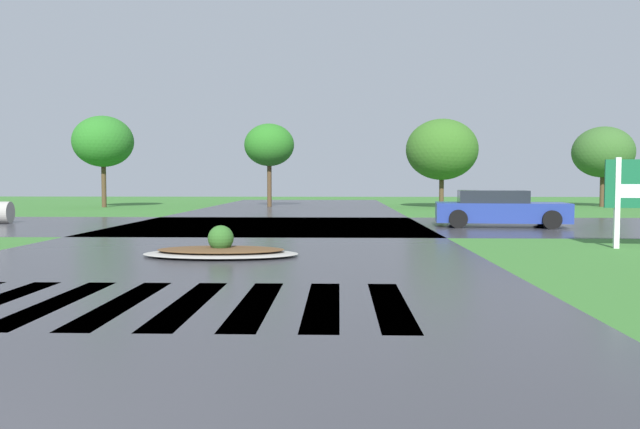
% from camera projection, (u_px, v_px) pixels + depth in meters
% --- Properties ---
extents(asphalt_roadway, '(11.08, 80.00, 0.01)m').
position_uv_depth(asphalt_roadway, '(220.00, 260.00, 13.09)').
color(asphalt_roadway, '#35353A').
rests_on(asphalt_roadway, ground).
extents(asphalt_cross_road, '(90.00, 9.97, 0.01)m').
position_uv_depth(asphalt_cross_road, '(272.00, 225.00, 23.18)').
color(asphalt_cross_road, '#35353A').
rests_on(asphalt_cross_road, ground).
extents(crosswalk_stripes, '(6.75, 3.37, 0.01)m').
position_uv_depth(crosswalk_stripes, '(156.00, 303.00, 8.52)').
color(crosswalk_stripes, white).
rests_on(crosswalk_stripes, ground).
extents(median_island, '(3.38, 1.77, 0.68)m').
position_uv_depth(median_island, '(221.00, 250.00, 13.75)').
color(median_island, '#9E9B93').
rests_on(median_island, ground).
extents(car_white_sedan, '(4.73, 2.54, 1.29)m').
position_uv_depth(car_white_sedan, '(499.00, 209.00, 22.52)').
color(car_white_sedan, navy).
rests_on(car_white_sedan, ground).
extents(background_treeline, '(34.32, 5.80, 5.54)m').
position_uv_depth(background_treeline, '(378.00, 148.00, 38.51)').
color(background_treeline, '#4C3823').
rests_on(background_treeline, ground).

